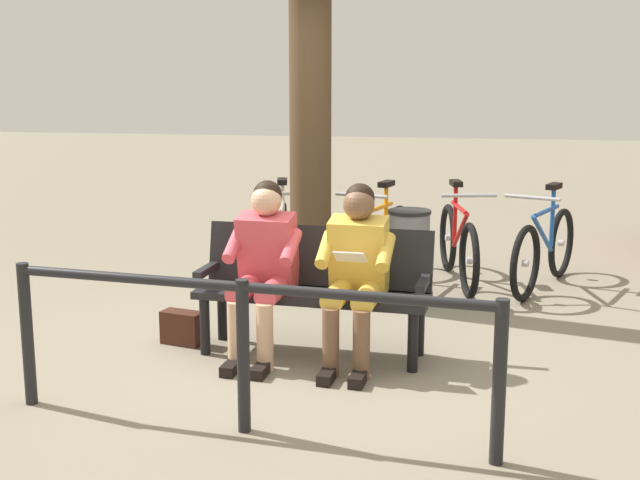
% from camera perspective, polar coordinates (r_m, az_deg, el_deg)
% --- Properties ---
extents(ground_plane, '(40.00, 40.00, 0.00)m').
position_cam_1_polar(ground_plane, '(5.74, -1.30, -8.25)').
color(ground_plane, gray).
extents(bench, '(1.63, 0.57, 0.87)m').
position_cam_1_polar(bench, '(5.81, -0.35, -2.77)').
color(bench, black).
rests_on(bench, ground).
extents(person_reading, '(0.51, 0.78, 1.20)m').
position_cam_1_polar(person_reading, '(5.55, 2.44, -1.78)').
color(person_reading, gold).
rests_on(person_reading, ground).
extents(person_companion, '(0.51, 0.78, 1.20)m').
position_cam_1_polar(person_companion, '(5.71, -3.86, -1.43)').
color(person_companion, '#D84C59').
rests_on(person_companion, ground).
extents(handbag, '(0.32, 0.21, 0.24)m').
position_cam_1_polar(handbag, '(6.14, -9.30, -5.89)').
color(handbag, '#3F1E14').
rests_on(handbag, ground).
extents(tree_trunk, '(0.35, 0.35, 3.00)m').
position_cam_1_polar(tree_trunk, '(7.11, -0.66, 7.92)').
color(tree_trunk, '#4C3823').
rests_on(tree_trunk, ground).
extents(litter_bin, '(0.36, 0.36, 0.79)m').
position_cam_1_polar(litter_bin, '(7.15, 6.02, -1.07)').
color(litter_bin, slate).
rests_on(litter_bin, ground).
extents(bicycle_purple, '(0.72, 1.58, 0.94)m').
position_cam_1_polar(bicycle_purple, '(7.80, 14.96, -0.62)').
color(bicycle_purple, black).
rests_on(bicycle_purple, ground).
extents(bicycle_red, '(0.53, 1.65, 0.94)m').
position_cam_1_polar(bicycle_red, '(7.82, 9.32, -0.35)').
color(bicycle_red, black).
rests_on(bicycle_red, ground).
extents(bicycle_orange, '(0.59, 1.64, 0.94)m').
position_cam_1_polar(bicycle_orange, '(7.71, 3.96, -0.40)').
color(bicycle_orange, black).
rests_on(bicycle_orange, ground).
extents(bicycle_blue, '(0.52, 1.66, 0.94)m').
position_cam_1_polar(bicycle_blue, '(7.86, -2.57, -0.16)').
color(bicycle_blue, black).
rests_on(bicycle_blue, ground).
extents(railing_fence, '(2.75, 0.36, 0.85)m').
position_cam_1_polar(railing_fence, '(4.52, -5.25, -6.01)').
color(railing_fence, black).
rests_on(railing_fence, ground).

